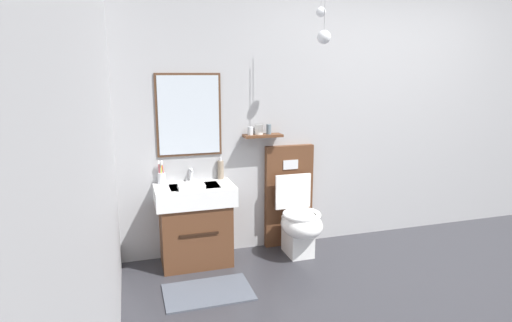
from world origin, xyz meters
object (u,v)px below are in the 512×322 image
(toothbrush_cup, at_px, (162,177))
(folded_hand_towel, at_px, (191,187))
(vanity_sink_left, at_px, (195,222))
(soap_dispenser, at_px, (221,169))
(toilet, at_px, (295,213))

(toothbrush_cup, distance_m, folded_hand_towel, 0.35)
(vanity_sink_left, height_order, soap_dispenser, soap_dispenser)
(vanity_sink_left, distance_m, soap_dispenser, 0.53)
(toilet, bearing_deg, soap_dispenser, 165.79)
(vanity_sink_left, relative_size, folded_hand_towel, 3.28)
(vanity_sink_left, bearing_deg, folded_hand_towel, -108.41)
(folded_hand_towel, bearing_deg, toilet, 5.82)
(toilet, relative_size, folded_hand_towel, 4.55)
(toilet, height_order, toothbrush_cup, toilet)
(toilet, height_order, folded_hand_towel, toilet)
(vanity_sink_left, xyz_separation_m, folded_hand_towel, (-0.04, -0.12, 0.36))
(toilet, bearing_deg, toothbrush_cup, 172.42)
(soap_dispenser, bearing_deg, vanity_sink_left, -150.91)
(toilet, distance_m, folded_hand_towel, 1.06)
(vanity_sink_left, bearing_deg, toothbrush_cup, 151.64)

